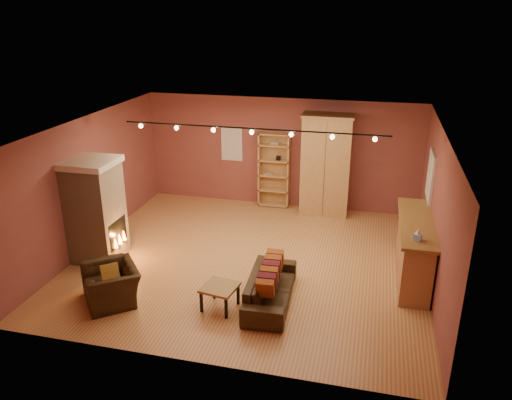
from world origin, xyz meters
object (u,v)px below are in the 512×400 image
(bar_counter, at_px, (414,249))
(armoire, at_px, (326,165))
(loveseat, at_px, (270,282))
(coffee_table, at_px, (220,289))
(bookcase, at_px, (274,169))
(armchair, at_px, (111,279))
(fireplace, at_px, (96,210))

(bar_counter, bearing_deg, armoire, 125.45)
(loveseat, xyz_separation_m, coffee_table, (-0.80, -0.40, -0.02))
(coffee_table, bearing_deg, bookcase, 90.94)
(bar_counter, bearing_deg, armchair, -157.61)
(fireplace, relative_size, armchair, 1.78)
(armoire, bearing_deg, coffee_table, -104.83)
(bookcase, distance_m, coffee_table, 4.99)
(armoire, height_order, coffee_table, armoire)
(bar_counter, xyz_separation_m, armchair, (-5.19, -2.14, -0.15))
(armoire, relative_size, bar_counter, 1.04)
(fireplace, bearing_deg, loveseat, -11.91)
(bookcase, distance_m, loveseat, 4.67)
(fireplace, relative_size, loveseat, 1.13)
(armchair, bearing_deg, armoire, 107.53)
(armoire, relative_size, armchair, 2.11)
(bar_counter, height_order, armchair, bar_counter)
(bookcase, distance_m, armchair, 5.52)
(fireplace, xyz_separation_m, bar_counter, (6.24, 0.71, -0.47))
(fireplace, xyz_separation_m, armchair, (1.05, -1.43, -0.62))
(loveseat, distance_m, coffee_table, 0.90)
(bookcase, height_order, loveseat, bookcase)
(bookcase, relative_size, loveseat, 1.04)
(bookcase, bearing_deg, armoire, -9.24)
(armoire, distance_m, loveseat, 4.44)
(bar_counter, height_order, coffee_table, bar_counter)
(bar_counter, bearing_deg, fireplace, -173.55)
(bookcase, xyz_separation_m, bar_counter, (3.34, -3.04, -0.40))
(bar_counter, bearing_deg, loveseat, -148.61)
(bar_counter, height_order, loveseat, bar_counter)
(loveseat, bearing_deg, coffee_table, 113.92)
(fireplace, xyz_separation_m, armoire, (4.23, 3.53, 0.20))
(bookcase, height_order, armoire, armoire)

